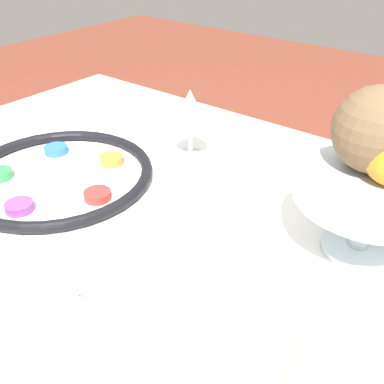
% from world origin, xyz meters
% --- Properties ---
extents(seder_plate, '(0.34, 0.34, 0.03)m').
position_xyz_m(seder_plate, '(-0.29, -0.01, 0.77)').
color(seder_plate, white).
rests_on(seder_plate, dining_table).
extents(wine_glass, '(0.07, 0.07, 0.14)m').
position_xyz_m(wine_glass, '(-0.17, 0.22, 0.85)').
color(wine_glass, silver).
rests_on(wine_glass, dining_table).
extents(fruit_stand, '(0.21, 0.21, 0.12)m').
position_xyz_m(fruit_stand, '(0.19, 0.14, 0.85)').
color(fruit_stand, silver).
rests_on(fruit_stand, dining_table).
extents(coconut, '(0.12, 0.12, 0.12)m').
position_xyz_m(coconut, '(0.18, 0.17, 0.93)').
color(coconut, brown).
rests_on(coconut, fruit_stand).
extents(bread_plate, '(0.17, 0.17, 0.02)m').
position_xyz_m(bread_plate, '(0.16, -0.11, 0.76)').
color(bread_plate, silver).
rests_on(bread_plate, dining_table).
extents(napkin_roll, '(0.20, 0.09, 0.04)m').
position_xyz_m(napkin_roll, '(-0.01, -0.14, 0.77)').
color(napkin_roll, white).
rests_on(napkin_roll, dining_table).
extents(fork_left, '(0.07, 0.18, 0.01)m').
position_xyz_m(fork_left, '(-0.33, 0.28, 0.76)').
color(fork_left, silver).
rests_on(fork_left, dining_table).
extents(fork_right, '(0.07, 0.18, 0.01)m').
position_xyz_m(fork_right, '(-0.30, 0.28, 0.76)').
color(fork_right, silver).
rests_on(fork_right, dining_table).
extents(spoon, '(0.16, 0.07, 0.01)m').
position_xyz_m(spoon, '(-0.04, -0.18, 0.76)').
color(spoon, silver).
rests_on(spoon, dining_table).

